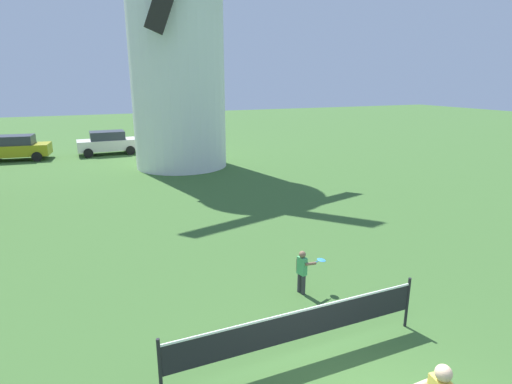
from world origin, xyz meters
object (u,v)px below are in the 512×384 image
object	(u,v)px
windmill	(175,23)
parked_car_mustard	(15,147)
parked_car_cream	(108,142)
player_far	(303,269)
tennis_net	(300,325)

from	to	relation	value
windmill	parked_car_mustard	world-z (taller)	windmill
windmill	parked_car_mustard	xyz separation A→B (m)	(-9.23, 5.91, -7.06)
parked_car_mustard	parked_car_cream	size ratio (longest dim) A/B	1.07
player_far	parked_car_cream	world-z (taller)	parked_car_cream
tennis_net	parked_car_cream	bearing A→B (deg)	93.86
windmill	tennis_net	xyz separation A→B (m)	(-2.09, -17.84, -7.19)
parked_car_mustard	tennis_net	bearing A→B (deg)	-73.25
player_far	parked_car_mustard	distance (m)	23.26
player_far	parked_car_mustard	world-z (taller)	parked_car_mustard
tennis_net	parked_car_cream	world-z (taller)	parked_car_cream
tennis_net	player_far	size ratio (longest dim) A/B	4.69
tennis_net	windmill	bearing A→B (deg)	83.33
windmill	player_far	distance (m)	17.39
parked_car_mustard	parked_car_cream	bearing A→B (deg)	-0.18
tennis_net	player_far	bearing A→B (deg)	59.01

